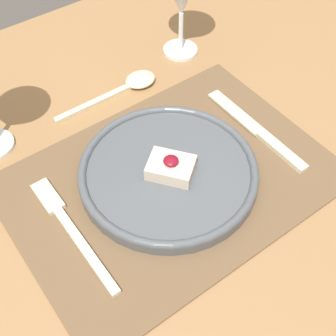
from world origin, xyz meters
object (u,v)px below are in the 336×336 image
Objects in this scene: spoon at (130,84)px; dinner_plate at (168,172)px; fork at (68,225)px; knife at (262,134)px.

dinner_plate is at bearing -105.84° from spoon.
knife is at bearing -4.71° from fork.
dinner_plate is 0.20m from spoon.
fork is 1.09× the size of spoon.
dinner_plate is 0.15m from fork.
spoon reaches higher than knife.
knife is 1.09× the size of spoon.
spoon is (0.21, 0.18, 0.00)m from fork.
fork is at bearing 177.14° from knife.
dinner_plate is 1.34× the size of spoon.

